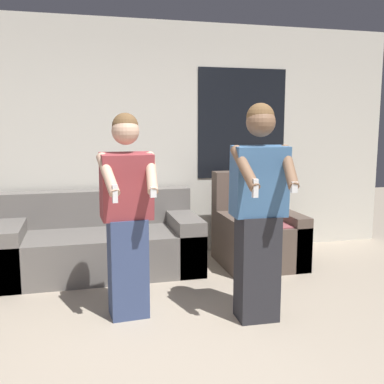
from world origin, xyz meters
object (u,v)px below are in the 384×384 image
object	(u,v)px
couch	(101,244)
person_right	(259,212)
armchair	(257,234)
person_left	(127,216)

from	to	relation	value
couch	person_right	distance (m)	1.99
couch	armchair	size ratio (longest dim) A/B	2.02
person_right	couch	bearing A→B (deg)	126.90
armchair	person_right	xyz separation A→B (m)	(-0.56, -1.36, 0.54)
couch	person_right	world-z (taller)	person_right
person_left	couch	bearing A→B (deg)	97.53
armchair	person_right	distance (m)	1.56
person_right	armchair	bearing A→B (deg)	67.54
couch	person_left	bearing A→B (deg)	-82.47
armchair	person_right	world-z (taller)	person_right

